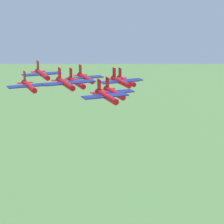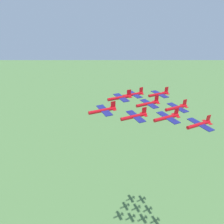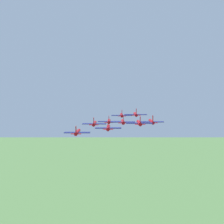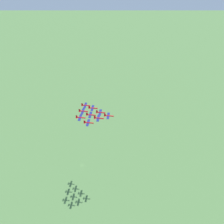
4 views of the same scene
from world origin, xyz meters
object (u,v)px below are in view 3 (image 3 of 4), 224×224
Objects in this scene: jet_4 at (123,122)px; jet_8 at (139,123)px; jet_3 at (94,124)px; jet_5 at (152,122)px; jet_6 at (77,132)px; jet_1 at (109,121)px; jet_2 at (136,114)px; jet_7 at (108,128)px; jet_0 at (122,115)px.

jet_8 is at bearing -59.53° from jet_4.
jet_3 is at bearing 150.46° from jet_8.
jet_5 is at bearing 0.00° from jet_3.
jet_5 is at bearing 18.78° from jet_6.
jet_4 is at bearing -59.53° from jet_1.
jet_2 is 1.00× the size of jet_7.
jet_1 is 21.33m from jet_5.
jet_8 is (-9.61, -7.48, 0.62)m from jet_5.
jet_0 is at bearing 59.53° from jet_6.
jet_4 is 1.00× the size of jet_8.
jet_3 is 21.35m from jet_8.
jet_0 is 24.39m from jet_5.
jet_4 is 1.00× the size of jet_5.
jet_8 reaches higher than jet_5.
jet_1 is at bearing 120.47° from jet_4.
jet_4 reaches higher than jet_1.
jet_1 is 1.00× the size of jet_5.
jet_1 is 1.00× the size of jet_7.
jet_7 is (-17.36, -27.01, -2.22)m from jet_0.
jet_2 is 32.87m from jet_6.
jet_5 is at bearing -59.53° from jet_0.
jet_5 is 1.00× the size of jet_7.
jet_4 reaches higher than jet_3.
jet_8 is (1.87, -12.04, 0.69)m from jet_4.
jet_4 is (-7.74, -19.52, -0.98)m from jet_0.
jet_7 is at bearing -150.46° from jet_5.
jet_0 is at bearing 90.00° from jet_4.
jet_0 is 12.34m from jet_1.
jet_3 is (-19.23, -14.97, -1.76)m from jet_0.
jet_2 reaches higher than jet_3.
jet_5 is 12.20m from jet_8.
jet_1 is 12.19m from jet_3.
jet_7 is (1.87, -12.04, -0.46)m from jet_3.
jet_0 is 1.00× the size of jet_2.
jet_7 is at bearing -120.47° from jet_4.
jet_7 is at bearing -90.00° from jet_1.
jet_5 is (22.97, -9.11, 0.85)m from jet_3.
jet_3 reaches higher than jet_7.
jet_7 is (-21.10, -2.93, -1.32)m from jet_5.
jet_8 is (3.74, -24.08, 1.67)m from jet_1.
jet_2 is at bearing -59.53° from jet_0.
jet_8 is (-5.87, -31.56, -0.29)m from jet_0.
jet_1 is 1.00× the size of jet_3.
jet_8 reaches higher than jet_3.
jet_5 is 1.00× the size of jet_6.
jet_5 reaches higher than jet_6.
jet_2 is (1.87, -12.04, 1.34)m from jet_0.
jet_5 reaches higher than jet_1.
jet_7 is at bearing -180.00° from jet_8.
jet_5 is 21.34m from jet_7.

